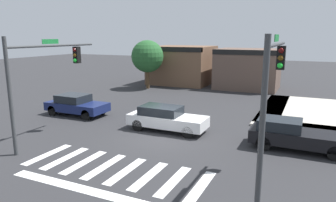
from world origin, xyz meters
TOP-DOWN VIEW (x-y plane):
  - ground_plane at (0.00, 0.00)m, footprint 120.00×120.00m
  - crosswalk_near at (0.00, -4.50)m, footprint 8.08×2.80m
  - curb_corner_northeast at (8.49, 9.42)m, footprint 10.00×10.60m
  - storefront_row at (-3.37, 18.84)m, footprint 14.18×6.25m
  - traffic_signal_southeast at (6.07, -3.77)m, footprint 0.32×4.92m
  - traffic_signal_southwest at (-5.14, -3.01)m, footprint 0.32×6.04m
  - car_white at (-0.37, 1.34)m, footprint 4.67×1.76m
  - car_navy at (-7.74, 2.02)m, footprint 4.39×1.94m
  - car_black at (6.74, 1.19)m, footprint 4.63×1.80m
  - roadside_tree at (-8.50, 14.00)m, footprint 3.36×3.36m

SIDE VIEW (x-z plane):
  - ground_plane at x=0.00m, z-range 0.00..0.00m
  - crosswalk_near at x=0.00m, z-range 0.00..0.01m
  - curb_corner_northeast at x=8.49m, z-range 0.00..0.15m
  - car_navy at x=-7.74m, z-range 0.02..1.47m
  - car_black at x=6.74m, z-range 0.02..1.49m
  - car_white at x=-0.37m, z-range 0.02..1.48m
  - storefront_row at x=-3.37m, z-range -0.01..4.31m
  - roadside_tree at x=-8.50m, z-range 0.84..5.92m
  - traffic_signal_southwest at x=-5.14m, z-range 1.08..6.59m
  - traffic_signal_southeast at x=6.07m, z-range 1.12..6.71m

